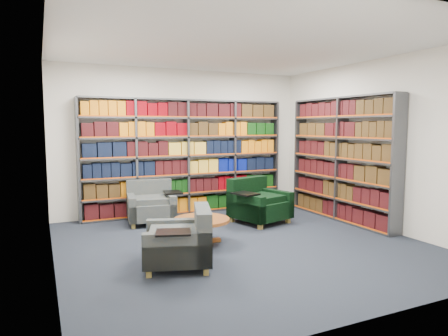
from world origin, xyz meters
name	(u,v)px	position (x,y,z in m)	size (l,w,h in m)	color
room_shell	(242,147)	(0.00, 0.00, 1.40)	(5.02, 5.02, 2.82)	black
bookshelf_back	(187,157)	(0.00, 2.34, 1.10)	(4.00, 0.28, 2.20)	#47494F
bookshelf_right	(342,160)	(2.34, 0.60, 1.10)	(0.28, 2.50, 2.20)	#47494F
chair_teal_left	(151,205)	(-0.85, 1.88, 0.29)	(1.01, 0.91, 0.73)	#0F213D
chair_green_right	(257,204)	(0.87, 1.10, 0.31)	(1.11, 1.05, 0.77)	black
chair_teal_front	(184,243)	(-1.06, -0.53, 0.29)	(1.00, 1.04, 0.72)	#0F213D
coffee_table	(202,224)	(-0.53, 0.23, 0.30)	(0.80, 0.80, 0.56)	#97401D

